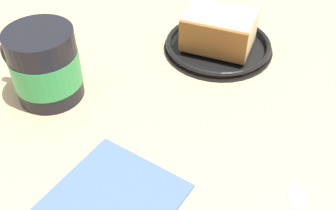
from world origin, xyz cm
name	(u,v)px	position (x,y,z in cm)	size (l,w,h in cm)	color
ground_plane	(166,100)	(0.00, 0.00, -1.85)	(145.10, 145.10, 3.69)	tan
small_plate	(218,45)	(-11.93, 0.73, 0.67)	(15.81, 15.81, 1.37)	black
cake_slice	(219,31)	(-11.67, 0.80, 3.23)	(9.56, 11.01, 5.16)	brown
tea_mug	(45,65)	(9.32, -11.27, 4.55)	(8.34, 10.78, 9.24)	black
folded_napkin	(114,198)	(16.64, 5.96, 0.30)	(11.45, 11.80, 0.60)	slate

